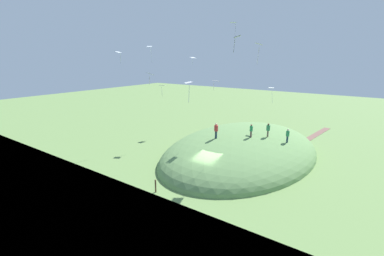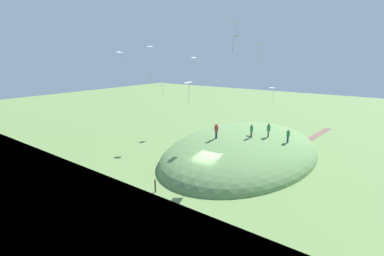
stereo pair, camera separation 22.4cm
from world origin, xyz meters
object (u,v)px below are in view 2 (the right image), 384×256
kite_7 (236,38)px  kite_9 (259,45)px  kite_2 (151,74)px  kite_6 (119,53)px  kite_3 (234,25)px  kite_0 (188,84)px  kite_5 (194,58)px  person_with_child (288,134)px  person_watching_kites (216,129)px  mooring_post (155,186)px  person_near_shore (252,129)px  kite_8 (150,48)px  kite_10 (163,86)px  person_walking_path (269,129)px  kite_1 (272,89)px  kite_4 (216,81)px

kite_7 → kite_9: (12.39, 3.49, 0.10)m
kite_2 → kite_6: 9.50m
kite_2 → kite_3: (3.01, -8.50, 4.85)m
kite_0 → kite_5: bearing=34.1°
kite_0 → kite_6: bearing=74.9°
person_with_child → person_watching_kites: size_ratio=0.91×
person_watching_kites → kite_9: kite_9 is taller
kite_6 → mooring_post: (-8.32, -13.95, -12.25)m
person_near_shore → kite_7: (-12.68, -3.93, 9.44)m
kite_2 → kite_8: size_ratio=0.63×
person_near_shore → kite_0: (-8.13, 3.27, 5.78)m
kite_2 → person_near_shore: bearing=-51.9°
kite_0 → kite_7: size_ratio=1.86×
person_watching_kites → kite_6: bearing=30.2°
kite_10 → kite_2: bearing=-148.5°
kite_6 → person_walking_path: bearing=-72.9°
person_watching_kites → kite_8: kite_8 is taller
person_watching_kites → kite_5: (11.20, 11.30, 8.14)m
kite_5 → kite_8: (-9.65, 0.53, 1.31)m
kite_1 → kite_9: kite_9 is taller
kite_4 → kite_5: size_ratio=0.92×
person_near_shore → person_watching_kites: bearing=-158.1°
person_near_shore → kite_10: bearing=170.3°
kite_1 → kite_6: bearing=117.0°
person_watching_kites → mooring_post: size_ratio=1.47×
kite_1 → person_watching_kites: bearing=153.8°
kite_6 → kite_5: bearing=-13.8°
person_walking_path → kite_9: 9.88m
kite_5 → mooring_post: (-21.27, -10.77, -11.58)m
person_watching_kites → kite_10: kite_10 is taller
person_with_child → kite_3: (-6.48, 4.33, 11.83)m
kite_1 → kite_3: bearing=173.7°
mooring_post → kite_4: bearing=2.3°
person_walking_path → kite_8: (-2.63, 16.65, 9.57)m
kite_0 → kite_1: size_ratio=1.01×
person_near_shore → kite_8: (-0.90, 15.21, 9.49)m
kite_2 → kite_8: 9.24m
kite_1 → kite_6: size_ratio=1.21×
kite_2 → kite_9: (6.91, -9.62, 3.11)m
person_near_shore → person_with_child: 4.34m
person_watching_kites → person_walking_path: size_ratio=1.09×
person_near_shore → kite_0: 10.49m
kite_7 → mooring_post: size_ratio=0.86×
kite_2 → kite_10: 7.56m
kite_4 → kite_9: size_ratio=0.50×
kite_1 → kite_2: 15.69m
person_near_shore → kite_10: 13.74m
kite_5 → kite_8: 9.76m
kite_1 → kite_6: (-9.28, 18.20, 4.60)m
kite_2 → kite_3: size_ratio=0.75×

